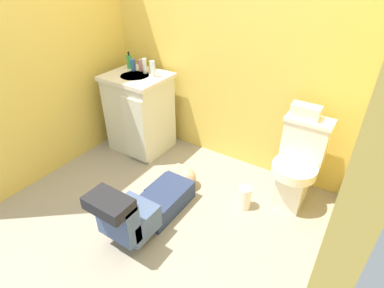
% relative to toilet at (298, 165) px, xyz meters
% --- Properties ---
extents(ground_plane, '(2.95, 2.97, 0.04)m').
position_rel_toilet_xyz_m(ground_plane, '(-0.86, -0.70, -0.39)').
color(ground_plane, gray).
extents(wall_back, '(2.61, 0.08, 2.40)m').
position_rel_toilet_xyz_m(wall_back, '(-0.86, 0.32, 0.83)').
color(wall_back, '#E7C252').
rests_on(wall_back, ground_plane).
extents(wall_left, '(0.08, 1.97, 2.40)m').
position_rel_toilet_xyz_m(wall_left, '(-2.12, -0.70, 0.83)').
color(wall_left, '#E7C252').
rests_on(wall_left, ground_plane).
extents(wall_right, '(0.08, 1.97, 2.40)m').
position_rel_toilet_xyz_m(wall_right, '(0.41, -0.70, 0.83)').
color(wall_right, '#E7C252').
rests_on(wall_right, ground_plane).
extents(toilet, '(0.36, 0.46, 0.75)m').
position_rel_toilet_xyz_m(toilet, '(0.00, 0.00, 0.00)').
color(toilet, white).
rests_on(toilet, ground_plane).
extents(vanity_cabinet, '(0.60, 0.53, 0.82)m').
position_rel_toilet_xyz_m(vanity_cabinet, '(-1.64, -0.05, 0.05)').
color(vanity_cabinet, silver).
rests_on(vanity_cabinet, ground_plane).
extents(faucet, '(0.02, 0.02, 0.10)m').
position_rel_toilet_xyz_m(faucet, '(-1.64, 0.09, 0.50)').
color(faucet, silver).
rests_on(faucet, vanity_cabinet).
extents(person_plumber, '(0.39, 1.06, 0.52)m').
position_rel_toilet_xyz_m(person_plumber, '(-0.87, -0.87, -0.19)').
color(person_plumber, navy).
rests_on(person_plumber, ground_plane).
extents(tissue_box, '(0.22, 0.11, 0.10)m').
position_rel_toilet_xyz_m(tissue_box, '(-0.04, 0.09, 0.43)').
color(tissue_box, silver).
rests_on(tissue_box, toilet).
extents(soap_dispenser, '(0.06, 0.06, 0.17)m').
position_rel_toilet_xyz_m(soap_dispenser, '(-1.83, 0.07, 0.52)').
color(soap_dispenser, green).
rests_on(soap_dispenser, vanity_cabinet).
extents(bottle_blue, '(0.05, 0.05, 0.11)m').
position_rel_toilet_xyz_m(bottle_blue, '(-1.75, 0.04, 0.51)').
color(bottle_blue, '#3C68B9').
rests_on(bottle_blue, vanity_cabinet).
extents(bottle_pink, '(0.05, 0.05, 0.12)m').
position_rel_toilet_xyz_m(bottle_pink, '(-1.68, 0.07, 0.51)').
color(bottle_pink, pink).
rests_on(bottle_pink, vanity_cabinet).
extents(bottle_white, '(0.04, 0.04, 0.15)m').
position_rel_toilet_xyz_m(bottle_white, '(-1.60, 0.04, 0.53)').
color(bottle_white, white).
rests_on(bottle_white, vanity_cabinet).
extents(bottle_amber, '(0.04, 0.04, 0.12)m').
position_rel_toilet_xyz_m(bottle_amber, '(-1.54, 0.07, 0.51)').
color(bottle_amber, '#C08B2F').
rests_on(bottle_amber, vanity_cabinet).
extents(bottle_clear, '(0.05, 0.05, 0.15)m').
position_rel_toilet_xyz_m(bottle_clear, '(-1.47, 0.00, 0.53)').
color(bottle_clear, silver).
rests_on(bottle_clear, vanity_cabinet).
extents(paper_towel_roll, '(0.11, 0.11, 0.21)m').
position_rel_toilet_xyz_m(paper_towel_roll, '(-0.30, -0.32, -0.26)').
color(paper_towel_roll, white).
rests_on(paper_towel_roll, ground_plane).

